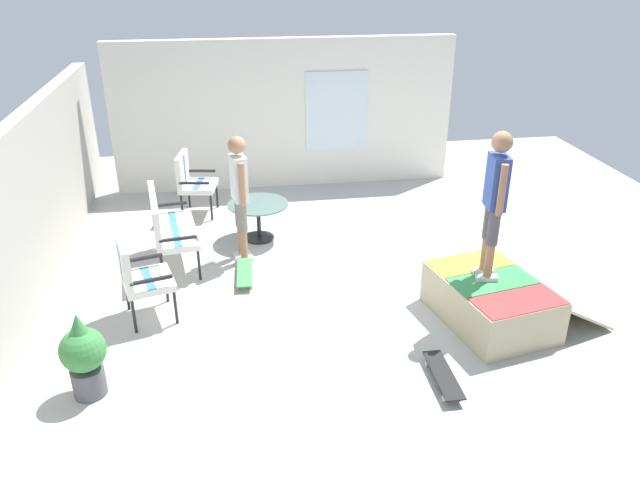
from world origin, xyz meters
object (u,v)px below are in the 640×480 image
at_px(patio_bench, 166,223).
at_px(person_watching, 239,189).
at_px(patio_chair_near_house, 191,178).
at_px(person_skater, 495,195).
at_px(skateboard_by_bench, 245,273).
at_px(skate_ramp, 493,300).
at_px(potted_plant, 84,355).
at_px(patio_chair_by_wall, 137,273).
at_px(patio_table, 258,214).
at_px(skateboard_spare, 443,375).

distance_m(patio_bench, person_watching, 1.10).
xyz_separation_m(patio_chair_near_house, person_skater, (-3.70, -3.47, 0.93)).
bearing_deg(person_watching, patio_chair_near_house, 22.92).
xyz_separation_m(patio_chair_near_house, person_watching, (-1.75, -0.74, 0.43)).
relative_size(patio_chair_near_house, person_watching, 0.58).
bearing_deg(patio_chair_near_house, skateboard_by_bench, -162.60).
bearing_deg(person_skater, patio_bench, 62.59).
relative_size(skate_ramp, potted_plant, 2.15).
bearing_deg(skate_ramp, person_skater, 40.67).
xyz_separation_m(patio_bench, person_skater, (-1.94, -3.74, 0.93)).
xyz_separation_m(person_watching, potted_plant, (-2.71, 1.61, -0.58)).
height_order(patio_chair_near_house, skateboard_by_bench, patio_chair_near_house).
height_order(skate_ramp, potted_plant, potted_plant).
bearing_deg(patio_chair_by_wall, patio_table, -36.90).
relative_size(person_skater, potted_plant, 1.87).
xyz_separation_m(patio_table, skateboard_spare, (-3.69, -1.62, -0.32)).
distance_m(person_skater, potted_plant, 4.53).
height_order(patio_chair_near_house, person_watching, person_watching).
height_order(person_skater, skateboard_spare, person_skater).
bearing_deg(patio_bench, person_skater, -117.41).
relative_size(person_watching, skateboard_spare, 2.21).
distance_m(patio_table, skateboard_by_bench, 1.28).
relative_size(patio_bench, potted_plant, 1.43).
height_order(patio_bench, patio_table, patio_bench).
relative_size(skate_ramp, person_skater, 1.15).
relative_size(patio_bench, patio_chair_by_wall, 1.29).
bearing_deg(patio_bench, potted_plant, 167.57).
relative_size(person_watching, potted_plant, 1.93).
bearing_deg(patio_table, patio_chair_near_house, 41.65).
distance_m(skate_ramp, skateboard_spare, 1.39).
height_order(patio_chair_near_house, skateboard_spare, patio_chair_near_house).
height_order(skateboard_by_bench, potted_plant, potted_plant).
bearing_deg(skateboard_by_bench, potted_plant, 142.81).
bearing_deg(skateboard_by_bench, patio_chair_near_house, 17.40).
height_order(person_watching, skateboard_by_bench, person_watching).
xyz_separation_m(skate_ramp, patio_table, (2.67, 2.55, 0.13)).
bearing_deg(patio_chair_by_wall, person_watching, -41.75).
height_order(skate_ramp, skateboard_by_bench, skate_ramp).
relative_size(skateboard_by_bench, potted_plant, 0.88).
height_order(patio_chair_by_wall, patio_table, patio_chair_by_wall).
relative_size(skate_ramp, patio_table, 2.20).
height_order(skate_ramp, patio_table, patio_table).
bearing_deg(person_skater, skateboard_spare, 143.05).
xyz_separation_m(patio_chair_by_wall, potted_plant, (-1.32, 0.37, -0.15)).
height_order(patio_bench, patio_chair_by_wall, same).
bearing_deg(skate_ramp, potted_plant, 98.45).
bearing_deg(skateboard_spare, skate_ramp, -42.48).
relative_size(skate_ramp, patio_bench, 1.51).
relative_size(skate_ramp, skateboard_by_bench, 2.45).
height_order(patio_table, person_skater, person_skater).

